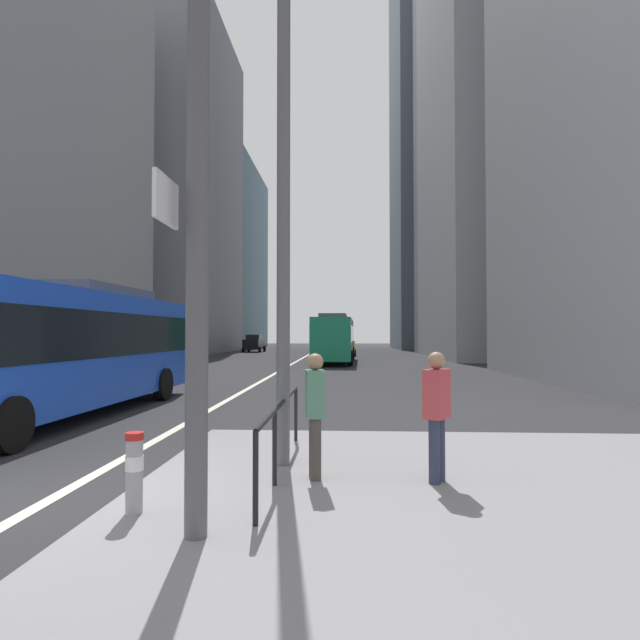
{
  "coord_description": "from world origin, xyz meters",
  "views": [
    {
      "loc": [
        3.73,
        -6.32,
        2.1
      ],
      "look_at": [
        2.15,
        23.94,
        2.88
      ],
      "focal_mm": 28.89,
      "sensor_mm": 36.0,
      "label": 1
    }
  ],
  "objects_px": {
    "city_bus_red_receding": "(335,337)",
    "car_receding_near": "(344,345)",
    "city_bus_blue_oncoming": "(62,344)",
    "car_receding_far": "(341,345)",
    "bollard_right": "(134,468)",
    "street_lamp_post": "(284,122)",
    "car_oncoming_mid": "(254,343)",
    "pedestrian_waiting": "(437,410)",
    "city_bus_red_distant": "(335,335)",
    "pedestrian_walking": "(315,409)"
  },
  "relations": [
    {
      "from": "city_bus_red_receding",
      "to": "car_receding_near",
      "type": "bearing_deg",
      "value": 86.72
    },
    {
      "from": "city_bus_red_distant",
      "to": "street_lamp_post",
      "type": "distance_m",
      "value": 51.85
    },
    {
      "from": "car_oncoming_mid",
      "to": "street_lamp_post",
      "type": "bearing_deg",
      "value": -79.22
    },
    {
      "from": "car_receding_near",
      "to": "city_bus_blue_oncoming",
      "type": "bearing_deg",
      "value": -100.75
    },
    {
      "from": "street_lamp_post",
      "to": "bollard_right",
      "type": "xyz_separation_m",
      "value": [
        -1.36,
        -2.13,
        -4.65
      ]
    },
    {
      "from": "city_bus_blue_oncoming",
      "to": "bollard_right",
      "type": "distance_m",
      "value": 8.4
    },
    {
      "from": "city_bus_red_distant",
      "to": "pedestrian_waiting",
      "type": "xyz_separation_m",
      "value": [
        2.55,
        -52.51,
        -0.74
      ]
    },
    {
      "from": "city_bus_red_distant",
      "to": "car_receding_near",
      "type": "bearing_deg",
      "value": -84.16
    },
    {
      "from": "city_bus_blue_oncoming",
      "to": "street_lamp_post",
      "type": "height_order",
      "value": "street_lamp_post"
    },
    {
      "from": "car_oncoming_mid",
      "to": "pedestrian_walking",
      "type": "xyz_separation_m",
      "value": [
        9.94,
        -50.2,
        0.09
      ]
    },
    {
      "from": "city_bus_blue_oncoming",
      "to": "car_receding_far",
      "type": "xyz_separation_m",
      "value": [
        6.44,
        35.71,
        -0.85
      ]
    },
    {
      "from": "city_bus_blue_oncoming",
      "to": "pedestrian_waiting",
      "type": "bearing_deg",
      "value": -33.9
    },
    {
      "from": "car_receding_near",
      "to": "street_lamp_post",
      "type": "xyz_separation_m",
      "value": [
        -0.72,
        -40.52,
        4.29
      ]
    },
    {
      "from": "city_bus_blue_oncoming",
      "to": "car_receding_far",
      "type": "relative_size",
      "value": 2.48
    },
    {
      "from": "city_bus_blue_oncoming",
      "to": "car_receding_near",
      "type": "bearing_deg",
      "value": 79.25
    },
    {
      "from": "city_bus_blue_oncoming",
      "to": "street_lamp_post",
      "type": "xyz_separation_m",
      "value": [
        6.07,
        -4.72,
        3.45
      ]
    },
    {
      "from": "bollard_right",
      "to": "car_receding_far",
      "type": "bearing_deg",
      "value": 87.68
    },
    {
      "from": "car_receding_far",
      "to": "pedestrian_walking",
      "type": "distance_m",
      "value": 41.13
    },
    {
      "from": "car_receding_far",
      "to": "pedestrian_walking",
      "type": "bearing_deg",
      "value": -89.79
    },
    {
      "from": "city_bus_blue_oncoming",
      "to": "pedestrian_walking",
      "type": "height_order",
      "value": "city_bus_blue_oncoming"
    },
    {
      "from": "city_bus_blue_oncoming",
      "to": "city_bus_red_distant",
      "type": "relative_size",
      "value": 0.97
    },
    {
      "from": "city_bus_red_receding",
      "to": "city_bus_red_distant",
      "type": "bearing_deg",
      "value": 91.27
    },
    {
      "from": "city_bus_blue_oncoming",
      "to": "pedestrian_waiting",
      "type": "xyz_separation_m",
      "value": [
        8.2,
        -5.51,
        -0.74
      ]
    },
    {
      "from": "car_receding_far",
      "to": "street_lamp_post",
      "type": "height_order",
      "value": "street_lamp_post"
    },
    {
      "from": "city_bus_red_receding",
      "to": "pedestrian_waiting",
      "type": "distance_m",
      "value": 30.08
    },
    {
      "from": "city_bus_red_distant",
      "to": "car_receding_near",
      "type": "height_order",
      "value": "city_bus_red_distant"
    },
    {
      "from": "car_receding_near",
      "to": "pedestrian_waiting",
      "type": "bearing_deg",
      "value": -88.06
    },
    {
      "from": "car_receding_far",
      "to": "pedestrian_waiting",
      "type": "relative_size",
      "value": 2.65
    },
    {
      "from": "pedestrian_waiting",
      "to": "city_bus_red_receding",
      "type": "bearing_deg",
      "value": 93.91
    },
    {
      "from": "street_lamp_post",
      "to": "pedestrian_walking",
      "type": "height_order",
      "value": "street_lamp_post"
    },
    {
      "from": "car_receding_near",
      "to": "pedestrian_waiting",
      "type": "distance_m",
      "value": 41.33
    },
    {
      "from": "bollard_right",
      "to": "car_oncoming_mid",
      "type": "bearing_deg",
      "value": 98.88
    },
    {
      "from": "city_bus_red_receding",
      "to": "car_oncoming_mid",
      "type": "distance_m",
      "value": 22.42
    },
    {
      "from": "car_receding_far",
      "to": "bollard_right",
      "type": "distance_m",
      "value": 42.6
    },
    {
      "from": "city_bus_blue_oncoming",
      "to": "street_lamp_post",
      "type": "distance_m",
      "value": 8.43
    },
    {
      "from": "city_bus_red_distant",
      "to": "car_receding_near",
      "type": "xyz_separation_m",
      "value": [
        1.15,
        -11.21,
        -0.85
      ]
    },
    {
      "from": "city_bus_red_receding",
      "to": "car_oncoming_mid",
      "type": "bearing_deg",
      "value": 115.09
    },
    {
      "from": "city_bus_blue_oncoming",
      "to": "pedestrian_waiting",
      "type": "relative_size",
      "value": 6.58
    },
    {
      "from": "city_bus_red_distant",
      "to": "pedestrian_walking",
      "type": "xyz_separation_m",
      "value": [
        0.94,
        -52.42,
        -0.76
      ]
    },
    {
      "from": "car_receding_far",
      "to": "pedestrian_waiting",
      "type": "height_order",
      "value": "car_receding_far"
    },
    {
      "from": "bollard_right",
      "to": "pedestrian_waiting",
      "type": "bearing_deg",
      "value": 21.09
    },
    {
      "from": "car_receding_far",
      "to": "city_bus_red_receding",
      "type": "bearing_deg",
      "value": -91.48
    },
    {
      "from": "street_lamp_post",
      "to": "bollard_right",
      "type": "relative_size",
      "value": 9.18
    },
    {
      "from": "car_receding_near",
      "to": "street_lamp_post",
      "type": "relative_size",
      "value": 0.55
    },
    {
      "from": "car_oncoming_mid",
      "to": "street_lamp_post",
      "type": "distance_m",
      "value": 50.58
    },
    {
      "from": "city_bus_red_receding",
      "to": "city_bus_red_distant",
      "type": "height_order",
      "value": "same"
    },
    {
      "from": "car_receding_near",
      "to": "pedestrian_walking",
      "type": "bearing_deg",
      "value": -90.28
    },
    {
      "from": "car_receding_far",
      "to": "pedestrian_walking",
      "type": "xyz_separation_m",
      "value": [
        0.15,
        -41.13,
        0.09
      ]
    },
    {
      "from": "car_oncoming_mid",
      "to": "car_receding_far",
      "type": "height_order",
      "value": "same"
    },
    {
      "from": "car_receding_near",
      "to": "city_bus_red_receding",
      "type": "bearing_deg",
      "value": -93.28
    }
  ]
}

